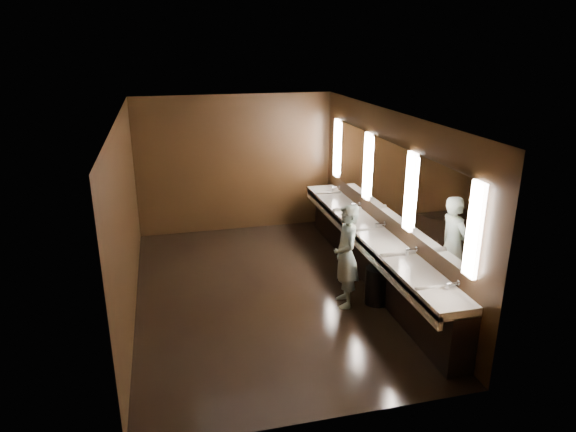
% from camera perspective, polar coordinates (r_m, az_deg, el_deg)
% --- Properties ---
extents(floor, '(6.00, 6.00, 0.00)m').
position_cam_1_polar(floor, '(8.28, -2.49, -8.41)').
color(floor, black).
rests_on(floor, ground).
extents(ceiling, '(4.00, 6.00, 0.02)m').
position_cam_1_polar(ceiling, '(7.42, -2.81, 11.15)').
color(ceiling, '#2D2D2B').
rests_on(ceiling, wall_back).
extents(wall_back, '(4.00, 0.02, 2.80)m').
position_cam_1_polar(wall_back, '(10.59, -5.86, 5.77)').
color(wall_back, black).
rests_on(wall_back, floor).
extents(wall_front, '(4.00, 0.02, 2.80)m').
position_cam_1_polar(wall_front, '(5.06, 4.17, -9.57)').
color(wall_front, black).
rests_on(wall_front, floor).
extents(wall_left, '(0.02, 6.00, 2.80)m').
position_cam_1_polar(wall_left, '(7.63, -17.54, -0.34)').
color(wall_left, black).
rests_on(wall_left, floor).
extents(wall_right, '(0.02, 6.00, 2.80)m').
position_cam_1_polar(wall_right, '(8.34, 10.97, 1.84)').
color(wall_right, black).
rests_on(wall_right, floor).
extents(sink_counter, '(0.55, 5.40, 1.01)m').
position_cam_1_polar(sink_counter, '(8.56, 9.33, -4.04)').
color(sink_counter, black).
rests_on(sink_counter, floor).
extents(mirror_band, '(0.06, 5.03, 1.15)m').
position_cam_1_polar(mirror_band, '(8.23, 11.00, 4.16)').
color(mirror_band, white).
rests_on(mirror_band, wall_right).
extents(person, '(0.45, 0.62, 1.58)m').
position_cam_1_polar(person, '(7.64, 6.48, -4.45)').
color(person, '#9BD2E8').
rests_on(person, floor).
extents(trash_bin, '(0.43, 0.43, 0.58)m').
position_cam_1_polar(trash_bin, '(7.95, 9.88, -7.61)').
color(trash_bin, black).
rests_on(trash_bin, floor).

